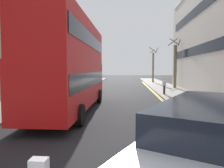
% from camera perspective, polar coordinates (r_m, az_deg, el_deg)
% --- Properties ---
extents(sidewalk_right, '(4.00, 80.00, 0.14)m').
position_cam_1_polar(sidewalk_right, '(17.68, 21.22, -4.54)').
color(sidewalk_right, '#9E9991').
rests_on(sidewalk_right, ground).
extents(sidewalk_left, '(4.00, 80.00, 0.14)m').
position_cam_1_polar(sidewalk_left, '(18.71, -20.64, -4.06)').
color(sidewalk_left, '#9E9991').
rests_on(sidewalk_left, ground).
extents(kerb_line_outer, '(0.10, 56.00, 0.01)m').
position_cam_1_polar(kerb_line_outer, '(15.27, 15.77, -6.00)').
color(kerb_line_outer, yellow).
rests_on(kerb_line_outer, ground).
extents(kerb_line_inner, '(0.10, 56.00, 0.01)m').
position_cam_1_polar(kerb_line_inner, '(15.24, 15.17, -6.01)').
color(kerb_line_inner, yellow).
rests_on(kerb_line_inner, ground).
extents(double_decker_bus_away, '(2.88, 10.83, 5.64)m').
position_cam_1_polar(double_decker_bus_away, '(13.08, -11.03, 5.71)').
color(double_decker_bus_away, red).
rests_on(double_decker_bus_away, ground).
extents(pedestrian_far, '(0.34, 0.22, 1.62)m').
position_cam_1_polar(pedestrian_far, '(21.31, 14.27, -0.47)').
color(pedestrian_far, '#2D2D38').
rests_on(pedestrian_far, sidewalk_right).
extents(street_tree_near, '(1.79, 1.79, 6.64)m').
position_cam_1_polar(street_tree_near, '(40.47, 11.33, 4.89)').
color(street_tree_near, '#6B6047').
rests_on(street_tree_near, sidewalk_right).
extents(street_tree_far, '(1.50, 1.85, 6.80)m').
position_cam_1_polar(street_tree_far, '(29.22, 17.08, 5.08)').
color(street_tree_far, '#6B6047').
rests_on(street_tree_far, sidewalk_right).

